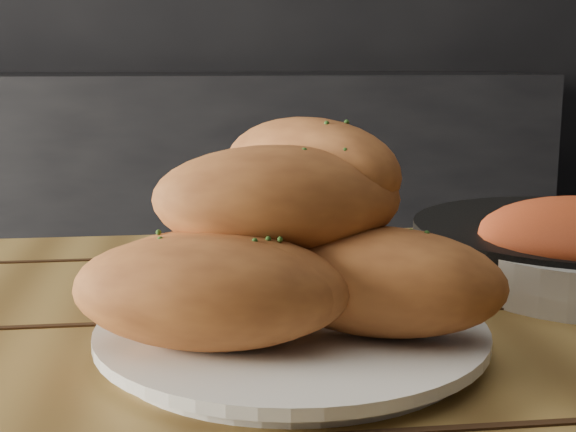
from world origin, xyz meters
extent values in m
cube|color=black|center=(0.00, 1.70, 0.45)|extent=(2.80, 0.60, 0.90)
cube|color=olive|center=(0.51, -0.18, 0.73)|extent=(1.56, 0.82, 0.04)
cylinder|color=white|center=(0.46, -0.15, 0.76)|extent=(0.24, 0.24, 0.01)
cylinder|color=white|center=(0.46, -0.15, 0.76)|extent=(0.27, 0.27, 0.01)
ellipsoid|color=#BE6D34|center=(0.40, -0.19, 0.80)|extent=(0.18, 0.12, 0.07)
ellipsoid|color=#BE6D34|center=(0.52, -0.18, 0.80)|extent=(0.18, 0.13, 0.07)
ellipsoid|color=#BE6D34|center=(0.46, -0.09, 0.80)|extent=(0.12, 0.17, 0.07)
ellipsoid|color=#BE6D34|center=(0.45, -0.15, 0.86)|extent=(0.17, 0.09, 0.07)
ellipsoid|color=#BE6D34|center=(0.48, -0.12, 0.87)|extent=(0.15, 0.17, 0.07)
ellipsoid|color=#BE6D34|center=(0.41, -0.17, 0.80)|extent=(0.19, 0.13, 0.07)
camera|label=1|loc=(0.40, -0.67, 0.95)|focal=50.00mm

